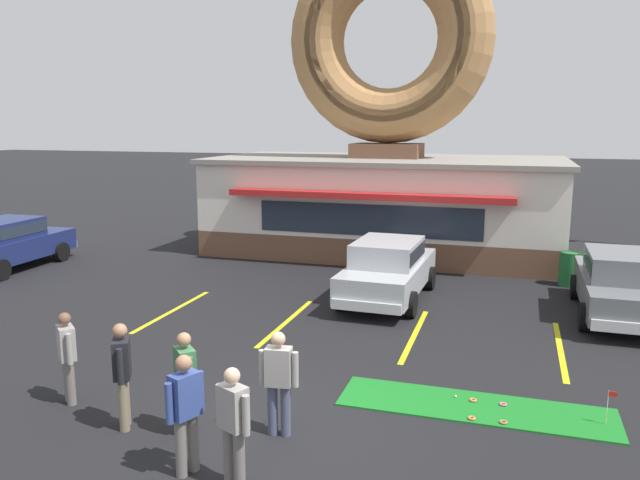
# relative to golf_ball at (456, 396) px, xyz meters

# --- Properties ---
(ground_plane) EXTENTS (160.00, 160.00, 0.00)m
(ground_plane) POSITION_rel_golf_ball_xyz_m (-2.68, -1.98, -0.05)
(ground_plane) COLOR black
(donut_shop_building) EXTENTS (12.30, 6.75, 10.96)m
(donut_shop_building) POSITION_rel_golf_ball_xyz_m (-3.65, 11.96, 3.69)
(donut_shop_building) COLOR brown
(donut_shop_building) RESTS_ON ground
(putting_mat) EXTENTS (4.42, 1.18, 0.03)m
(putting_mat) POSITION_rel_golf_ball_xyz_m (0.33, -0.25, -0.04)
(putting_mat) COLOR #197523
(putting_mat) RESTS_ON ground
(mini_donut_near_left) EXTENTS (0.13, 0.13, 0.04)m
(mini_donut_near_left) POSITION_rel_golf_ball_xyz_m (0.29, -0.06, -0.00)
(mini_donut_near_left) COLOR #D17F47
(mini_donut_near_left) RESTS_ON putting_mat
(mini_donut_near_right) EXTENTS (0.13, 0.13, 0.04)m
(mini_donut_near_right) POSITION_rel_golf_ball_xyz_m (0.77, -0.07, -0.00)
(mini_donut_near_right) COLOR #D8667F
(mini_donut_near_right) RESTS_ON putting_mat
(mini_donut_mid_left) EXTENTS (0.13, 0.13, 0.04)m
(mini_donut_mid_left) POSITION_rel_golf_ball_xyz_m (0.79, -0.72, -0.00)
(mini_donut_mid_left) COLOR #A5724C
(mini_donut_mid_left) RESTS_ON putting_mat
(mini_donut_mid_centre) EXTENTS (0.13, 0.13, 0.04)m
(mini_donut_mid_centre) POSITION_rel_golf_ball_xyz_m (0.32, -0.73, -0.00)
(mini_donut_mid_centre) COLOR #D17F47
(mini_donut_mid_centre) RESTS_ON putting_mat
(golf_ball) EXTENTS (0.04, 0.04, 0.04)m
(golf_ball) POSITION_rel_golf_ball_xyz_m (0.00, 0.00, 0.00)
(golf_ball) COLOR white
(golf_ball) RESTS_ON putting_mat
(putting_flag_pin) EXTENTS (0.13, 0.01, 0.55)m
(putting_flag_pin) POSITION_rel_golf_ball_xyz_m (2.33, -0.28, 0.39)
(putting_flag_pin) COLOR silver
(putting_flag_pin) RESTS_ON putting_mat
(car_navy) EXTENTS (2.11, 4.62, 1.60)m
(car_navy) POSITION_rel_golf_ball_xyz_m (-14.49, 5.45, 0.82)
(car_navy) COLOR navy
(car_navy) RESTS_ON ground
(car_grey) EXTENTS (2.02, 4.58, 1.60)m
(car_grey) POSITION_rel_golf_ball_xyz_m (3.30, 5.74, 0.82)
(car_grey) COLOR slate
(car_grey) RESTS_ON ground
(car_silver) EXTENTS (2.10, 4.62, 1.60)m
(car_silver) POSITION_rel_golf_ball_xyz_m (-2.28, 5.60, 0.82)
(car_silver) COLOR #B2B5BA
(car_silver) RESTS_ON ground
(pedestrian_blue_sweater_man) EXTENTS (0.40, 0.53, 1.66)m
(pedestrian_blue_sweater_man) POSITION_rel_golf_ball_xyz_m (-4.72, -2.52, 0.87)
(pedestrian_blue_sweater_man) COLOR #7F7056
(pedestrian_blue_sweater_man) RESTS_ON ground
(pedestrian_hooded_kid) EXTENTS (0.47, 0.43, 1.55)m
(pedestrian_hooded_kid) POSITION_rel_golf_ball_xyz_m (-6.11, -2.04, 0.80)
(pedestrian_hooded_kid) COLOR slate
(pedestrian_hooded_kid) RESTS_ON ground
(pedestrian_leather_jacket_man) EXTENTS (0.46, 0.44, 1.59)m
(pedestrian_leather_jacket_man) POSITION_rel_golf_ball_xyz_m (-3.71, -2.43, 0.83)
(pedestrian_leather_jacket_man) COLOR #7F7056
(pedestrian_leather_jacket_man) RESTS_ON ground
(pedestrian_clipboard_woman) EXTENTS (0.55, 0.38, 1.58)m
(pedestrian_clipboard_woman) POSITION_rel_golf_ball_xyz_m (-2.48, -3.40, 0.82)
(pedestrian_clipboard_woman) COLOR slate
(pedestrian_clipboard_woman) RESTS_ON ground
(pedestrian_beanie_man) EXTENTS (0.59, 0.29, 1.60)m
(pedestrian_beanie_man) POSITION_rel_golf_ball_xyz_m (-2.40, -2.02, 0.83)
(pedestrian_beanie_man) COLOR #474C66
(pedestrian_beanie_man) RESTS_ON ground
(pedestrian_crossing_woman) EXTENTS (0.37, 0.55, 1.65)m
(pedestrian_crossing_woman) POSITION_rel_golf_ball_xyz_m (-3.18, -3.36, 0.86)
(pedestrian_crossing_woman) COLOR slate
(pedestrian_crossing_woman) RESTS_ON ground
(trash_bin) EXTENTS (0.57, 0.57, 0.97)m
(trash_bin) POSITION_rel_golf_ball_xyz_m (2.37, 8.56, 0.45)
(trash_bin) COLOR #1E662D
(trash_bin) RESTS_ON ground
(parking_stripe_far_left) EXTENTS (0.12, 3.60, 0.01)m
(parking_stripe_far_left) POSITION_rel_golf_ball_xyz_m (-7.16, 3.02, -0.05)
(parking_stripe_far_left) COLOR yellow
(parking_stripe_far_left) RESTS_ON ground
(parking_stripe_left) EXTENTS (0.12, 3.60, 0.01)m
(parking_stripe_left) POSITION_rel_golf_ball_xyz_m (-4.16, 3.02, -0.05)
(parking_stripe_left) COLOR yellow
(parking_stripe_left) RESTS_ON ground
(parking_stripe_mid_left) EXTENTS (0.12, 3.60, 0.01)m
(parking_stripe_mid_left) POSITION_rel_golf_ball_xyz_m (-1.16, 3.02, -0.05)
(parking_stripe_mid_left) COLOR yellow
(parking_stripe_mid_left) RESTS_ON ground
(parking_stripe_centre) EXTENTS (0.12, 3.60, 0.01)m
(parking_stripe_centre) POSITION_rel_golf_ball_xyz_m (1.84, 3.02, -0.05)
(parking_stripe_centre) COLOR yellow
(parking_stripe_centre) RESTS_ON ground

